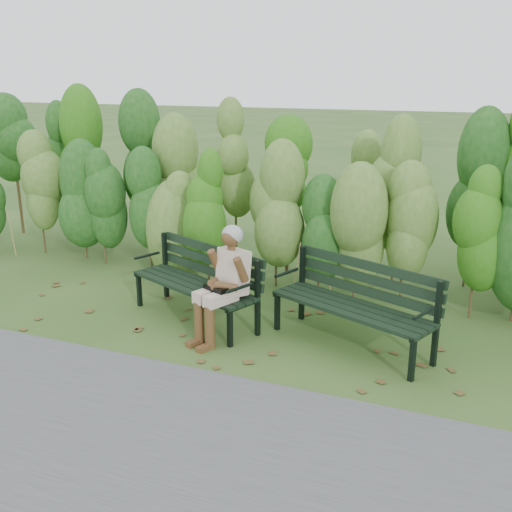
% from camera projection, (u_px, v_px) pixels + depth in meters
% --- Properties ---
extents(ground, '(80.00, 80.00, 0.00)m').
position_uv_depth(ground, '(244.00, 332.00, 6.38)').
color(ground, '#2D521C').
extents(footpath, '(60.00, 2.50, 0.01)m').
position_uv_depth(footpath, '(126.00, 445.00, 4.44)').
color(footpath, '#474749').
rests_on(footpath, ground).
extents(hedge_band, '(11.04, 1.67, 2.42)m').
position_uv_depth(hedge_band, '(301.00, 186.00, 7.66)').
color(hedge_band, '#47381E').
rests_on(hedge_band, ground).
extents(leaf_litter, '(5.63, 2.15, 0.01)m').
position_uv_depth(leaf_litter, '(253.00, 339.00, 6.21)').
color(leaf_litter, brown).
rests_on(leaf_litter, ground).
extents(bench_left, '(1.72, 1.12, 0.82)m').
position_uv_depth(bench_left, '(200.00, 277.00, 6.62)').
color(bench_left, black).
rests_on(bench_left, ground).
extents(bench_right, '(1.77, 1.14, 0.85)m').
position_uv_depth(bench_right, '(357.00, 298.00, 5.96)').
color(bench_right, black).
rests_on(bench_right, ground).
extents(seated_woman, '(0.55, 0.74, 1.19)m').
position_uv_depth(seated_woman, '(224.00, 277.00, 6.06)').
color(seated_woman, beige).
rests_on(seated_woman, ground).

